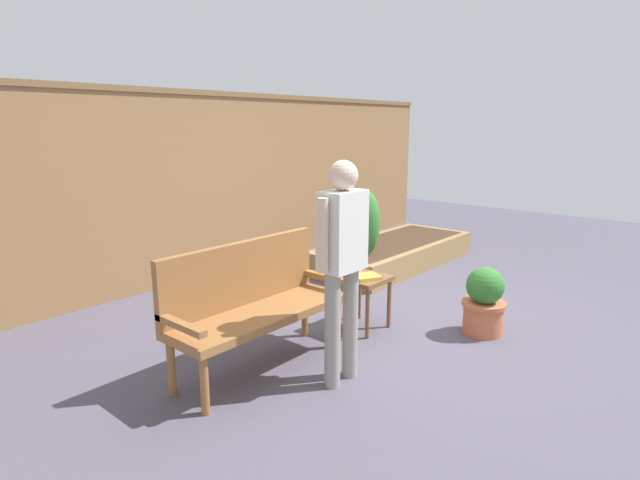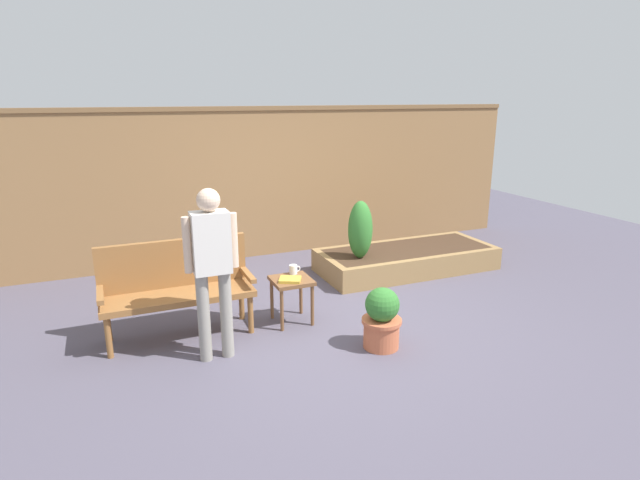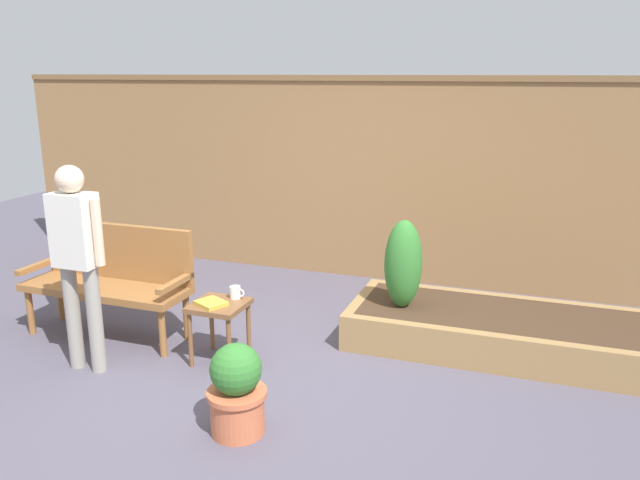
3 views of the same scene
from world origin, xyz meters
TOP-DOWN VIEW (x-y plane):
  - ground_plane at (0.00, 0.00)m, footprint 14.00×14.00m
  - fence_back at (0.00, 2.60)m, footprint 8.40×0.14m
  - garden_bench at (-1.52, 0.37)m, footprint 1.44×0.48m
  - side_table at (-0.39, 0.18)m, footprint 0.40×0.40m
  - cup_on_table at (-0.32, 0.32)m, footprint 0.12×0.08m
  - book_on_table at (-0.43, 0.12)m, footprint 0.27×0.26m
  - potted_boxwood at (0.19, -0.68)m, footprint 0.38×0.38m
  - raised_planter_bed at (1.62, 1.15)m, footprint 2.40×1.00m
  - shrub_near_bench at (0.85, 1.04)m, footprint 0.31×0.31m
  - person_by_bench at (-1.28, -0.28)m, footprint 0.47×0.20m

SIDE VIEW (x-z plane):
  - ground_plane at x=0.00m, z-range 0.00..0.00m
  - raised_planter_bed at x=1.62m, z-range 0.00..0.30m
  - potted_boxwood at x=0.19m, z-range -0.01..0.59m
  - side_table at x=-0.39m, z-range 0.16..0.64m
  - book_on_table at x=-0.43m, z-range 0.48..0.51m
  - cup_on_table at x=-0.32m, z-range 0.48..0.58m
  - garden_bench at x=-1.52m, z-range 0.07..1.01m
  - shrub_near_bench at x=0.85m, z-range 0.30..1.04m
  - person_by_bench at x=-1.28m, z-range 0.15..1.71m
  - fence_back at x=0.00m, z-range 0.01..2.17m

